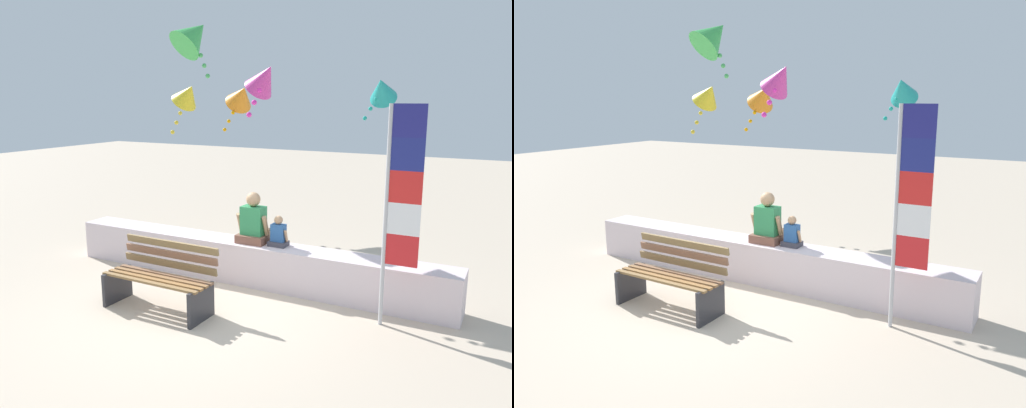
{
  "view_description": "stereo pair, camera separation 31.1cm",
  "coord_description": "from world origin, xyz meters",
  "views": [
    {
      "loc": [
        3.6,
        -5.17,
        2.76
      ],
      "look_at": [
        0.15,
        1.31,
        1.23
      ],
      "focal_mm": 35.63,
      "sensor_mm": 36.0,
      "label": 1
    },
    {
      "loc": [
        3.87,
        -5.02,
        2.76
      ],
      "look_at": [
        0.15,
        1.31,
        1.23
      ],
      "focal_mm": 35.63,
      "sensor_mm": 36.0,
      "label": 2
    }
  ],
  "objects": [
    {
      "name": "kite_orange",
      "position": [
        -1.98,
        4.63,
        2.8
      ],
      "size": [
        0.96,
        0.93,
        1.14
      ],
      "color": "orange"
    },
    {
      "name": "flag_banner",
      "position": [
        2.34,
        0.75,
        1.6
      ],
      "size": [
        0.43,
        0.05,
        2.7
      ],
      "color": "#B7B7BC",
      "rests_on": "ground"
    },
    {
      "name": "kite_green",
      "position": [
        -1.85,
        2.7,
        3.86
      ],
      "size": [
        0.92,
        1.05,
        1.2
      ],
      "color": "green"
    },
    {
      "name": "ground_plane",
      "position": [
        0.0,
        0.0,
        0.0
      ],
      "size": [
        40.0,
        40.0,
        0.0
      ],
      "primitive_type": "plane",
      "color": "beige"
    },
    {
      "name": "park_bench",
      "position": [
        -0.51,
        -0.14,
        0.41
      ],
      "size": [
        1.53,
        0.63,
        0.88
      ],
      "color": "olive",
      "rests_on": "ground"
    },
    {
      "name": "kite_magenta",
      "position": [
        -0.0,
        1.86,
        3.05
      ],
      "size": [
        0.77,
        0.67,
        0.9
      ],
      "color": "#DB3D9E"
    },
    {
      "name": "person_adult",
      "position": [
        0.09,
        1.33,
        0.93
      ],
      "size": [
        0.5,
        0.37,
        0.77
      ],
      "color": "brown",
      "rests_on": "seawall_ledge"
    },
    {
      "name": "seawall_ledge",
      "position": [
        0.0,
        1.31,
        0.31
      ],
      "size": [
        6.21,
        0.53,
        0.63
      ],
      "primitive_type": "cube",
      "color": "silver",
      "rests_on": "ground"
    },
    {
      "name": "kite_yellow",
      "position": [
        -2.4,
        3.23,
        2.82
      ],
      "size": [
        0.79,
        0.77,
        1.09
      ],
      "color": "yellow"
    },
    {
      "name": "person_child",
      "position": [
        0.51,
        1.33,
        0.8
      ],
      "size": [
        0.3,
        0.22,
        0.46
      ],
      "color": "#3C3A44",
      "rests_on": "seawall_ledge"
    },
    {
      "name": "kite_teal",
      "position": [
        1.13,
        4.47,
        2.92
      ],
      "size": [
        0.61,
        0.72,
        0.93
      ],
      "color": "teal"
    }
  ]
}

